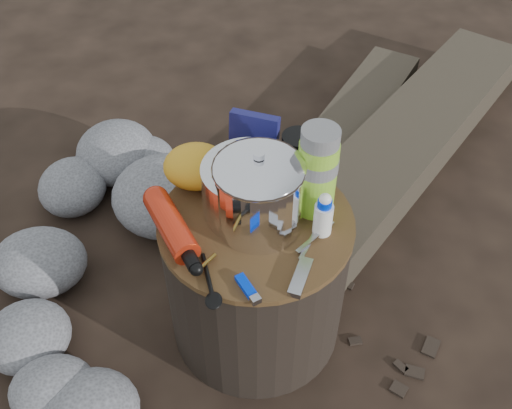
{
  "coord_description": "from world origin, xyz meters",
  "views": [
    {
      "loc": [
        -0.01,
        -0.95,
        1.43
      ],
      "look_at": [
        0.0,
        0.0,
        0.48
      ],
      "focal_mm": 41.63,
      "sensor_mm": 36.0,
      "label": 1
    }
  ],
  "objects_px": {
    "camping_pot": "(259,192)",
    "stump": "(256,277)",
    "fuel_bottle": "(171,225)",
    "log_main": "(398,152)",
    "travel_mug": "(298,156)",
    "thermos": "(317,171)"
  },
  "relations": [
    {
      "from": "travel_mug",
      "to": "fuel_bottle",
      "type": "bearing_deg",
      "value": -145.19
    },
    {
      "from": "fuel_bottle",
      "to": "travel_mug",
      "type": "xyz_separation_m",
      "value": [
        0.3,
        0.21,
        0.03
      ]
    },
    {
      "from": "stump",
      "to": "log_main",
      "type": "xyz_separation_m",
      "value": [
        0.51,
        0.67,
        -0.14
      ]
    },
    {
      "from": "log_main",
      "to": "camping_pot",
      "type": "bearing_deg",
      "value": -89.6
    },
    {
      "from": "stump",
      "to": "camping_pot",
      "type": "relative_size",
      "value": 2.3
    },
    {
      "from": "log_main",
      "to": "travel_mug",
      "type": "distance_m",
      "value": 0.77
    },
    {
      "from": "stump",
      "to": "fuel_bottle",
      "type": "relative_size",
      "value": 1.79
    },
    {
      "from": "log_main",
      "to": "camping_pot",
      "type": "height_order",
      "value": "camping_pot"
    },
    {
      "from": "log_main",
      "to": "thermos",
      "type": "distance_m",
      "value": 0.86
    },
    {
      "from": "log_main",
      "to": "fuel_bottle",
      "type": "height_order",
      "value": "fuel_bottle"
    },
    {
      "from": "fuel_bottle",
      "to": "travel_mug",
      "type": "bearing_deg",
      "value": 8.0
    },
    {
      "from": "log_main",
      "to": "stump",
      "type": "bearing_deg",
      "value": -90.15
    },
    {
      "from": "fuel_bottle",
      "to": "camping_pot",
      "type": "bearing_deg",
      "value": -16.55
    },
    {
      "from": "camping_pot",
      "to": "log_main",
      "type": "bearing_deg",
      "value": 52.98
    },
    {
      "from": "camping_pot",
      "to": "stump",
      "type": "bearing_deg",
      "value": 139.88
    },
    {
      "from": "fuel_bottle",
      "to": "thermos",
      "type": "distance_m",
      "value": 0.35
    },
    {
      "from": "fuel_bottle",
      "to": "stump",
      "type": "bearing_deg",
      "value": -14.75
    },
    {
      "from": "camping_pot",
      "to": "fuel_bottle",
      "type": "distance_m",
      "value": 0.21
    },
    {
      "from": "stump",
      "to": "fuel_bottle",
      "type": "bearing_deg",
      "value": -167.93
    },
    {
      "from": "log_main",
      "to": "fuel_bottle",
      "type": "xyz_separation_m",
      "value": [
        -0.7,
        -0.71,
        0.38
      ]
    },
    {
      "from": "thermos",
      "to": "travel_mug",
      "type": "xyz_separation_m",
      "value": [
        -0.03,
        0.12,
        -0.05
      ]
    },
    {
      "from": "stump",
      "to": "travel_mug",
      "type": "xyz_separation_m",
      "value": [
        0.11,
        0.17,
        0.27
      ]
    }
  ]
}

